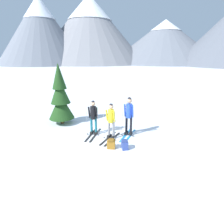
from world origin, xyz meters
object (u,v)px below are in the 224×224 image
skier_in_yellow (111,120)px  pine_tree_near (60,97)px  skier_in_blue (129,114)px  backpack_on_snow_beside (125,145)px  skier_in_black (93,116)px  backpack_on_snow_front (111,144)px

skier_in_yellow → pine_tree_near: size_ratio=0.50×
skier_in_blue → pine_tree_near: bearing=161.9°
skier_in_blue → backpack_on_snow_beside: (-0.12, -1.41, -0.84)m
skier_in_black → skier_in_yellow: size_ratio=1.02×
backpack_on_snow_front → skier_in_yellow: bearing=96.7°
skier_in_black → backpack_on_snow_beside: bearing=-41.1°
pine_tree_near → backpack_on_snow_front: (3.03, -2.62, -1.32)m
pine_tree_near → backpack_on_snow_beside: pine_tree_near is taller
backpack_on_snow_beside → backpack_on_snow_front: bearing=-179.9°
skier_in_yellow → backpack_on_snow_beside: size_ratio=4.32×
skier_in_yellow → pine_tree_near: pine_tree_near is taller
skier_in_black → pine_tree_near: (-2.05, 1.28, 0.57)m
skier_in_yellow → pine_tree_near: 3.41m
pine_tree_near → backpack_on_snow_beside: 4.63m
skier_in_black → backpack_on_snow_front: (0.98, -1.34, -0.75)m
skier_in_yellow → backpack_on_snow_beside: skier_in_yellow is taller
backpack_on_snow_beside → skier_in_yellow: bearing=124.5°
skier_in_yellow → backpack_on_snow_front: (0.11, -0.96, -0.70)m
skier_in_blue → backpack_on_snow_beside: size_ratio=4.84×
backpack_on_snow_front → backpack_on_snow_beside: same height
backpack_on_snow_beside → skier_in_black: bearing=138.9°
skier_in_black → backpack_on_snow_front: 1.82m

